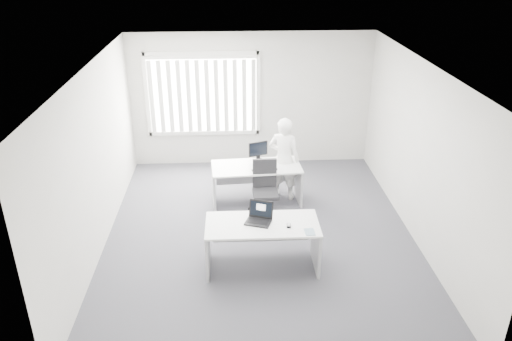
{
  "coord_description": "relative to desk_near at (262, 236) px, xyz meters",
  "views": [
    {
      "loc": [
        -0.45,
        -7.01,
        4.46
      ],
      "look_at": [
        -0.06,
        0.15,
        1.11
      ],
      "focal_mm": 35.0,
      "sensor_mm": 36.0,
      "label": 1
    }
  ],
  "objects": [
    {
      "name": "paper_sheet",
      "position": [
        0.37,
        -0.11,
        0.21
      ],
      "size": [
        0.37,
        0.33,
        0.0
      ],
      "primitive_type": "cube",
      "rotation": [
        0.0,
        0.0,
        0.46
      ],
      "color": "white",
      "rests_on": "desk_near"
    },
    {
      "name": "mouse",
      "position": [
        0.37,
        -0.1,
        0.23
      ],
      "size": [
        0.07,
        0.1,
        0.04
      ],
      "primitive_type": null,
      "rotation": [
        0.0,
        0.0,
        -0.12
      ],
      "color": "silver",
      "rests_on": "paper_sheet"
    },
    {
      "name": "desk_near",
      "position": [
        0.0,
        0.0,
        0.0
      ],
      "size": [
        1.64,
        0.77,
        0.74
      ],
      "rotation": [
        0.0,
        0.0,
        -0.01
      ],
      "color": "silver",
      "rests_on": "ground"
    },
    {
      "name": "wall_right",
      "position": [
        2.52,
        0.87,
        0.86
      ],
      "size": [
        0.02,
        6.0,
        2.8
      ],
      "primitive_type": "cube",
      "color": "beige",
      "rests_on": "ground"
    },
    {
      "name": "wall_left",
      "position": [
        -2.48,
        0.87,
        0.86
      ],
      "size": [
        0.02,
        6.0,
        2.8
      ],
      "primitive_type": "cube",
      "color": "beige",
      "rests_on": "ground"
    },
    {
      "name": "laptop",
      "position": [
        -0.06,
        0.02,
        0.35
      ],
      "size": [
        0.44,
        0.42,
        0.28
      ],
      "primitive_type": null,
      "rotation": [
        0.0,
        0.0,
        -0.34
      ],
      "color": "black",
      "rests_on": "desk_near"
    },
    {
      "name": "ceiling",
      "position": [
        0.02,
        0.87,
        2.26
      ],
      "size": [
        5.0,
        6.0,
        0.02
      ],
      "primitive_type": "cube",
      "color": "white",
      "rests_on": "wall_back"
    },
    {
      "name": "person",
      "position": [
        0.54,
        2.19,
        0.25
      ],
      "size": [
        0.68,
        0.57,
        1.58
      ],
      "primitive_type": "imported",
      "rotation": [
        0.0,
        0.0,
        2.76
      ],
      "color": "white",
      "rests_on": "ground"
    },
    {
      "name": "window",
      "position": [
        -0.98,
        3.83,
        1.01
      ],
      "size": [
        2.32,
        0.06,
        1.76
      ],
      "primitive_type": "cube",
      "color": "silver",
      "rests_on": "wall_back"
    },
    {
      "name": "ground",
      "position": [
        0.02,
        0.87,
        -0.54
      ],
      "size": [
        6.0,
        6.0,
        0.0
      ],
      "primitive_type": "plane",
      "color": "#585760",
      "rests_on": "ground"
    },
    {
      "name": "monitor",
      "position": [
        0.07,
        2.28,
        0.37
      ],
      "size": [
        0.38,
        0.22,
        0.36
      ],
      "primitive_type": null,
      "rotation": [
        0.0,
        0.0,
        0.32
      ],
      "color": "black",
      "rests_on": "desk_far"
    },
    {
      "name": "desk_far",
      "position": [
        0.03,
        2.03,
        -0.01
      ],
      "size": [
        1.65,
        0.86,
        0.73
      ],
      "rotation": [
        0.0,
        0.0,
        0.07
      ],
      "color": "silver",
      "rests_on": "ground"
    },
    {
      "name": "office_chair",
      "position": [
        0.16,
        1.56,
        -0.22
      ],
      "size": [
        0.59,
        0.59,
        1.0
      ],
      "rotation": [
        0.0,
        0.0,
        0.03
      ],
      "color": "black",
      "rests_on": "ground"
    },
    {
      "name": "booklet",
      "position": [
        0.64,
        -0.26,
        0.21
      ],
      "size": [
        0.14,
        0.19,
        0.01
      ],
      "primitive_type": "cube",
      "rotation": [
        0.0,
        0.0,
        0.06
      ],
      "color": "silver",
      "rests_on": "desk_near"
    },
    {
      "name": "blinds",
      "position": [
        -0.98,
        3.77,
        0.98
      ],
      "size": [
        2.2,
        0.1,
        1.5
      ],
      "primitive_type": null,
      "color": "silver",
      "rests_on": "wall_back"
    },
    {
      "name": "wall_front",
      "position": [
        0.02,
        -2.13,
        0.86
      ],
      "size": [
        5.0,
        0.02,
        2.8
      ],
      "primitive_type": "cube",
      "color": "beige",
      "rests_on": "ground"
    },
    {
      "name": "keyboard",
      "position": [
        0.16,
        1.84,
        0.2
      ],
      "size": [
        0.46,
        0.28,
        0.02
      ],
      "primitive_type": "cube",
      "rotation": [
        0.0,
        0.0,
        0.32
      ],
      "color": "black",
      "rests_on": "desk_far"
    },
    {
      "name": "wall_back",
      "position": [
        0.02,
        3.87,
        0.86
      ],
      "size": [
        5.0,
        0.02,
        2.8
      ],
      "primitive_type": "cube",
      "color": "beige",
      "rests_on": "ground"
    }
  ]
}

